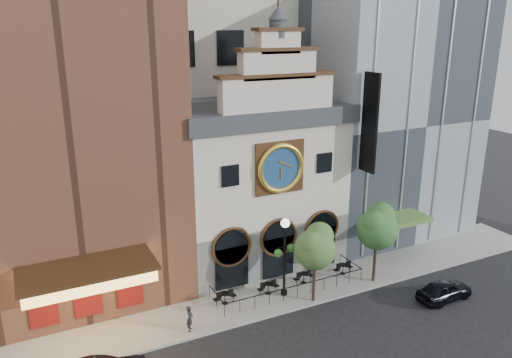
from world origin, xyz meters
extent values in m
plane|color=black|center=(0.00, 0.00, 0.00)|extent=(120.00, 120.00, 0.00)
cube|color=gray|center=(0.00, 2.50, 0.07)|extent=(44.00, 5.00, 0.15)
cube|color=#605E5B|center=(0.00, 8.00, 2.15)|extent=(12.00, 8.00, 4.00)
cube|color=beige|center=(0.00, 8.00, 7.65)|extent=(12.00, 8.00, 7.00)
cube|color=#2D3035|center=(0.00, 8.00, 11.75)|extent=(12.60, 8.60, 1.20)
cube|color=#3A2311|center=(0.00, 3.92, 8.55)|extent=(3.60, 0.25, 3.60)
cylinder|color=navy|center=(0.00, 3.78, 8.55)|extent=(3.10, 0.12, 3.10)
torus|color=gold|center=(0.00, 3.70, 8.55)|extent=(3.46, 0.36, 3.46)
cylinder|color=#2D3035|center=(0.00, 4.40, 17.45)|extent=(1.10, 1.10, 1.10)
cone|color=#2D3035|center=(0.00, 4.40, 18.40)|extent=(1.30, 1.30, 0.80)
cube|color=#553324|center=(-13.00, 10.00, 12.65)|extent=(14.00, 12.00, 25.00)
cube|color=#FFBF59|center=(-13.00, 2.30, 4.35)|extent=(7.00, 3.40, 0.70)
cube|color=#3A2311|center=(-13.00, 2.30, 4.80)|extent=(7.40, 3.80, 0.15)
cube|color=maroon|center=(-13.00, 3.95, 2.15)|extent=(5.60, 0.15, 2.60)
cube|color=gray|center=(13.00, 10.00, 10.15)|extent=(14.00, 12.00, 20.00)
cube|color=#51823B|center=(10.00, 2.80, 3.45)|extent=(4.50, 2.40, 0.35)
cube|color=black|center=(6.60, 3.00, 11.15)|extent=(0.18, 1.60, 7.00)
cylinder|color=black|center=(-4.68, 2.62, 0.89)|extent=(0.68, 0.68, 0.03)
cylinder|color=black|center=(-4.68, 2.62, 0.52)|extent=(0.06, 0.06, 0.72)
cylinder|color=black|center=(-1.53, 2.50, 0.89)|extent=(0.68, 0.68, 0.03)
cylinder|color=black|center=(-1.53, 2.50, 0.52)|extent=(0.06, 0.06, 0.72)
cylinder|color=black|center=(1.40, 2.67, 0.89)|extent=(0.68, 0.68, 0.03)
cylinder|color=black|center=(1.40, 2.67, 0.52)|extent=(0.06, 0.06, 0.72)
cylinder|color=black|center=(4.70, 2.56, 0.89)|extent=(0.68, 0.68, 0.03)
cylinder|color=black|center=(4.70, 2.56, 0.52)|extent=(0.06, 0.06, 0.72)
imported|color=black|center=(8.84, -3.16, 0.69)|extent=(4.13, 1.78, 1.39)
imported|color=black|center=(-7.72, 0.77, 0.97)|extent=(0.63, 0.72, 1.65)
cylinder|color=black|center=(-0.62, 1.92, 2.66)|extent=(0.18, 0.18, 5.02)
cylinder|color=black|center=(-0.62, 1.92, 0.30)|extent=(0.44, 0.44, 0.30)
sphere|color=white|center=(-0.62, 1.92, 5.37)|extent=(0.60, 0.60, 0.60)
sphere|color=#2D5F26|center=(-1.20, 1.76, 3.42)|extent=(0.56, 0.56, 0.56)
sphere|color=#2D5F26|center=(-0.04, 2.08, 3.42)|extent=(0.56, 0.56, 0.56)
cylinder|color=#382619|center=(0.75, 0.40, 1.59)|extent=(0.21, 0.21, 2.88)
sphere|color=#396227|center=(0.75, 0.40, 3.86)|extent=(2.68, 2.68, 2.68)
sphere|color=#396227|center=(1.27, 0.71, 4.58)|extent=(1.85, 1.85, 1.85)
sphere|color=#396227|center=(0.34, 0.19, 4.37)|extent=(1.65, 1.65, 1.65)
cylinder|color=#382619|center=(6.08, 0.78, 1.69)|extent=(0.22, 0.22, 3.08)
sphere|color=#295B23|center=(6.08, 0.78, 4.12)|extent=(2.86, 2.86, 2.86)
sphere|color=#295B23|center=(6.63, 1.12, 4.89)|extent=(1.98, 1.98, 1.98)
sphere|color=#295B23|center=(5.64, 0.56, 4.67)|extent=(1.76, 1.76, 1.76)
camera|label=1|loc=(-15.60, -24.22, 17.74)|focal=35.00mm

